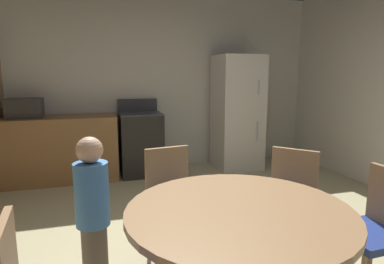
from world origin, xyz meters
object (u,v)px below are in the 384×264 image
Objects in this scene: chair_northeast at (289,196)px; chair_east at (378,226)px; oven_range at (141,143)px; refrigerator at (237,112)px; person_child at (93,213)px; chair_north at (172,193)px; microwave at (25,108)px; dining_table at (238,235)px.

chair_east is at bearing 70.37° from chair_northeast.
oven_range is at bearing -113.48° from chair_northeast.
refrigerator is 2.65m from chair_northeast.
chair_east and chair_northeast have the same top height.
chair_north is at bearing 70.78° from person_child.
microwave is at bearing -53.21° from chair_east.
chair_north is 0.96m from chair_northeast.
refrigerator is 1.42× the size of dining_table.
dining_table is 1.02m from chair_east.
chair_northeast is 1.54m from person_child.
dining_table is at bearing -88.31° from oven_range.
microwave is at bearing -89.19° from chair_northeast.
oven_range is 1.57m from refrigerator.
chair_north is 0.76m from person_child.
person_child is at bearing -104.18° from oven_range.
chair_north is at bearing -56.94° from microwave.
microwave reaches higher than chair_northeast.
microwave is 0.40× the size of person_child.
person_child is at bearing -38.46° from chair_northeast.
chair_east is at bearing 2.45° from dining_table.
microwave reaches higher than oven_range.
chair_north is (-1.16, 0.96, 0.00)m from chair_east.
microwave is 2.75m from chair_north.
chair_northeast is 0.80× the size of person_child.
chair_northeast is at bearing -70.37° from chair_east.
refrigerator is at bearing 136.43° from chair_north.
refrigerator is 2.02× the size of chair_northeast.
chair_east is 1.87m from person_child.
chair_east is (-0.41, -3.17, -0.38)m from refrigerator.
dining_table is at bearing 0.00° from chair_north.
person_child is (-0.68, -2.68, 0.11)m from oven_range.
refrigerator is 2.73m from chair_north.
oven_range is 1.01× the size of person_child.
dining_table is (0.10, -3.27, 0.14)m from oven_range.
refrigerator is (1.52, -0.05, 0.41)m from oven_range.
oven_range is 2.26m from chair_north.
oven_range reaches higher than chair_east.
chair_east is 0.68m from chair_northeast.
microwave is at bearing 144.74° from person_child.
chair_east is at bearing 42.10° from chair_north.
chair_north is at bearing -61.73° from chair_northeast.
refrigerator reaches higher than microwave.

